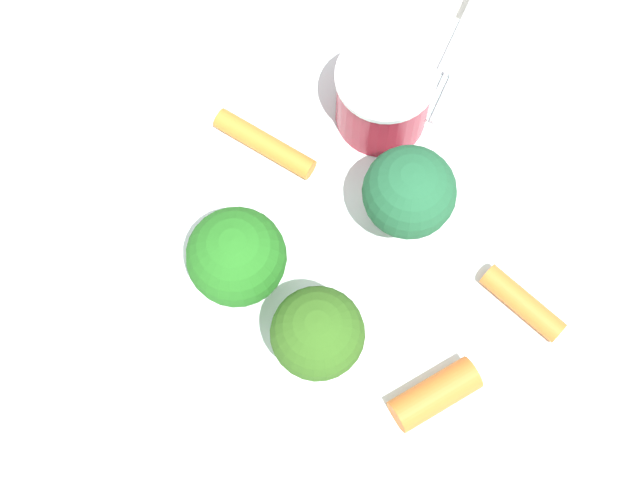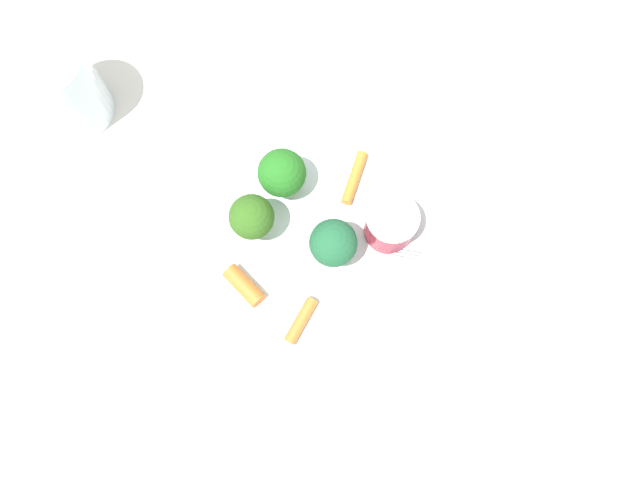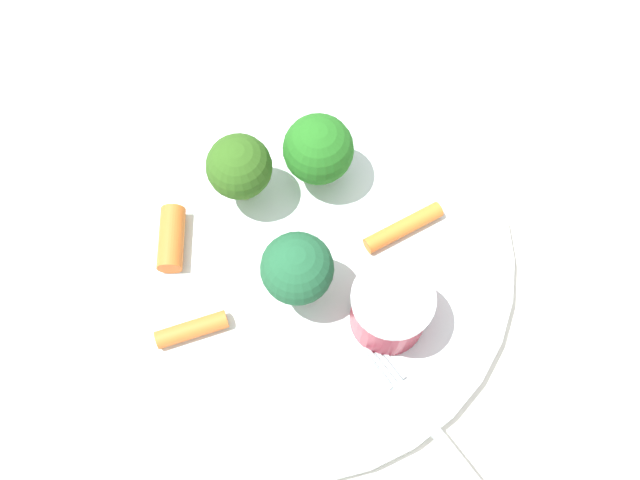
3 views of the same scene
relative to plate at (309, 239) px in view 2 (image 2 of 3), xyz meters
name	(u,v)px [view 2 (image 2 of 3)]	position (x,y,z in m)	size (l,w,h in m)	color
ground_plane	(309,241)	(0.00, 0.00, -0.01)	(2.40, 2.40, 0.00)	white
plate	(309,239)	(0.00, 0.00, 0.00)	(0.28, 0.28, 0.01)	white
sauce_cup	(390,224)	(0.06, -0.04, 0.03)	(0.05, 0.05, 0.04)	maroon
broccoli_floret_0	(252,217)	(-0.03, 0.04, 0.04)	(0.04, 0.04, 0.06)	#94BC68
broccoli_floret_1	(282,173)	(0.01, 0.05, 0.04)	(0.04, 0.04, 0.06)	#91B266
broccoli_floret_2	(333,243)	(0.01, -0.03, 0.04)	(0.04, 0.04, 0.06)	#8AC05D
carrot_stick_0	(247,290)	(-0.08, 0.00, 0.01)	(0.02, 0.02, 0.04)	orange
carrot_stick_1	(354,178)	(0.07, 0.02, 0.01)	(0.01, 0.01, 0.05)	orange
carrot_stick_2	(301,321)	(-0.06, -0.06, 0.01)	(0.01, 0.01, 0.04)	orange
fork	(481,268)	(0.10, -0.12, 0.01)	(0.12, 0.14, 0.00)	#B3BDC2
drinking_glass	(61,87)	(-0.09, 0.26, 0.04)	(0.07, 0.07, 0.09)	silver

